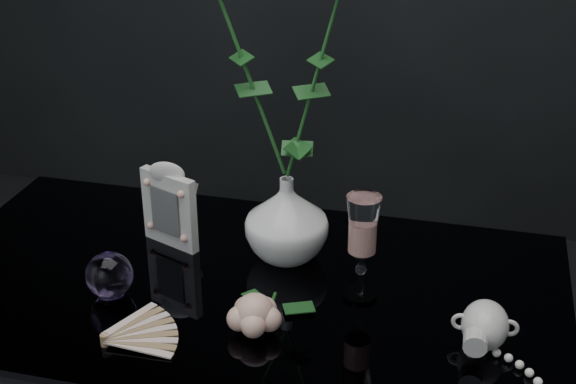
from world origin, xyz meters
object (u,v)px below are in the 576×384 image
(picture_frame, at_px, (169,204))
(pearl_jar, at_px, (485,323))
(vase, at_px, (287,219))
(loose_rose, at_px, (254,313))
(paperweight, at_px, (109,275))
(wine_glass, at_px, (362,248))

(picture_frame, distance_m, pearl_jar, 0.57)
(vase, relative_size, loose_rose, 0.83)
(paperweight, bearing_deg, pearl_jar, 1.60)
(picture_frame, relative_size, loose_rose, 0.89)
(loose_rose, relative_size, pearl_jar, 0.72)
(wine_glass, bearing_deg, vase, 147.59)
(paperweight, xyz_separation_m, loose_rose, (0.25, -0.03, -0.01))
(picture_frame, height_order, loose_rose, picture_frame)
(paperweight, bearing_deg, vase, 37.14)
(paperweight, height_order, loose_rose, paperweight)
(wine_glass, xyz_separation_m, picture_frame, (-0.35, 0.08, -0.01))
(vase, distance_m, wine_glass, 0.17)
(vase, bearing_deg, picture_frame, -178.21)
(vase, height_order, pearl_jar, vase)
(paperweight, distance_m, loose_rose, 0.25)
(vase, bearing_deg, paperweight, -142.86)
(wine_glass, relative_size, picture_frame, 1.11)
(loose_rose, bearing_deg, pearl_jar, 14.60)
(wine_glass, height_order, loose_rose, wine_glass)
(picture_frame, bearing_deg, paperweight, -79.00)
(wine_glass, xyz_separation_m, pearl_jar, (0.19, -0.08, -0.05))
(picture_frame, distance_m, paperweight, 0.18)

